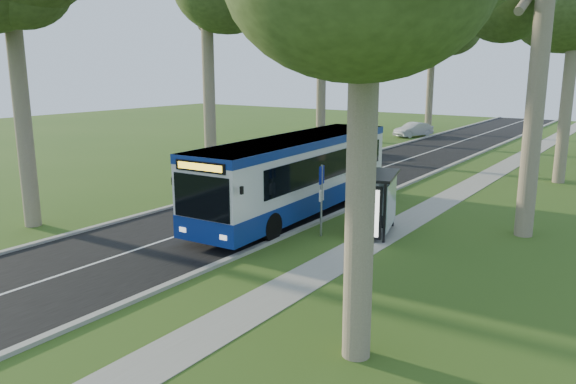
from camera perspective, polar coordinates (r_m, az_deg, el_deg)
name	(u,v)px	position (r m, az deg, el deg)	size (l,w,h in m)	color
ground	(277,241)	(21.22, -1.15, -4.96)	(120.00, 120.00, 0.00)	#32531A
road	(330,185)	(31.21, 4.31, 0.71)	(7.00, 100.00, 0.02)	black
kerb_east	(388,192)	(29.64, 10.17, 0.02)	(0.25, 100.00, 0.12)	#9E9B93
kerb_west	(279,177)	(33.06, -0.93, 1.50)	(0.25, 100.00, 0.12)	#9E9B93
centre_line	(330,185)	(31.21, 4.31, 0.74)	(0.12, 100.00, 0.01)	white
footpath	(445,200)	(28.59, 15.64, -0.82)	(1.50, 100.00, 0.02)	gray
bus	(297,175)	(24.60, 0.91, 1.73)	(3.36, 13.03, 3.42)	silver
bus_stop_sign	(321,193)	(21.39, 3.42, -0.05)	(0.10, 0.39, 2.80)	gray
bus_shelter	(374,194)	(21.63, 8.74, -0.17)	(2.21, 3.09, 2.39)	black
litter_bin	(374,196)	(26.63, 8.73, -0.45)	(0.53, 0.53, 0.92)	black
car_white	(348,146)	(41.84, 6.16, 4.68)	(1.71, 4.25, 1.45)	white
car_silver	(413,130)	(54.41, 12.63, 6.19)	(1.41, 4.03, 1.33)	#ACAFB4
tree_west_c	(322,5)	(40.46, 3.49, 18.46)	(5.20, 5.20, 14.27)	#7A6B56
tree_west_e	(434,14)	(58.32, 14.61, 17.06)	(5.20, 5.20, 15.38)	#7A6B56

